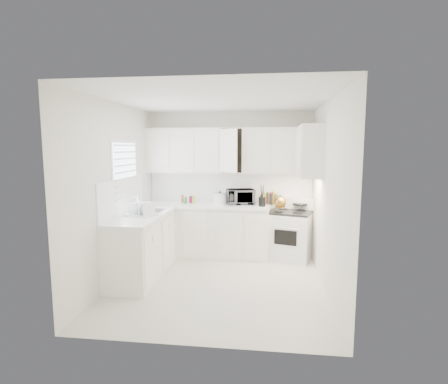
# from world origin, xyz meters

# --- Properties ---
(floor) EXTENTS (3.20, 3.20, 0.00)m
(floor) POSITION_xyz_m (0.00, 0.00, 0.00)
(floor) COLOR silver
(floor) RESTS_ON ground
(ceiling) EXTENTS (3.20, 3.20, 0.00)m
(ceiling) POSITION_xyz_m (0.00, 0.00, 2.60)
(ceiling) COLOR white
(ceiling) RESTS_ON ground
(wall_back) EXTENTS (3.00, 0.00, 3.00)m
(wall_back) POSITION_xyz_m (0.00, 1.60, 1.30)
(wall_back) COLOR white
(wall_back) RESTS_ON ground
(wall_front) EXTENTS (3.00, 0.00, 3.00)m
(wall_front) POSITION_xyz_m (0.00, -1.60, 1.30)
(wall_front) COLOR white
(wall_front) RESTS_ON ground
(wall_left) EXTENTS (0.00, 3.20, 3.20)m
(wall_left) POSITION_xyz_m (-1.50, 0.00, 1.30)
(wall_left) COLOR white
(wall_left) RESTS_ON ground
(wall_right) EXTENTS (0.00, 3.20, 3.20)m
(wall_right) POSITION_xyz_m (1.50, 0.00, 1.30)
(wall_right) COLOR white
(wall_right) RESTS_ON ground
(window_blinds) EXTENTS (0.06, 0.96, 1.06)m
(window_blinds) POSITION_xyz_m (-1.48, 0.35, 1.55)
(window_blinds) COLOR white
(window_blinds) RESTS_ON wall_left
(lower_cabinets_back) EXTENTS (2.22, 0.60, 0.90)m
(lower_cabinets_back) POSITION_xyz_m (-0.39, 1.30, 0.45)
(lower_cabinets_back) COLOR white
(lower_cabinets_back) RESTS_ON floor
(lower_cabinets_left) EXTENTS (0.60, 1.60, 0.90)m
(lower_cabinets_left) POSITION_xyz_m (-1.20, 0.20, 0.45)
(lower_cabinets_left) COLOR white
(lower_cabinets_left) RESTS_ON floor
(countertop_back) EXTENTS (2.24, 0.64, 0.05)m
(countertop_back) POSITION_xyz_m (-0.39, 1.29, 0.93)
(countertop_back) COLOR white
(countertop_back) RESTS_ON lower_cabinets_back
(countertop_left) EXTENTS (0.64, 1.62, 0.05)m
(countertop_left) POSITION_xyz_m (-1.19, 0.20, 0.93)
(countertop_left) COLOR white
(countertop_left) RESTS_ON lower_cabinets_left
(backsplash_back) EXTENTS (2.98, 0.02, 0.55)m
(backsplash_back) POSITION_xyz_m (0.00, 1.59, 1.23)
(backsplash_back) COLOR white
(backsplash_back) RESTS_ON wall_back
(backsplash_left) EXTENTS (0.02, 1.60, 0.55)m
(backsplash_left) POSITION_xyz_m (-1.49, 0.20, 1.23)
(backsplash_left) COLOR white
(backsplash_left) RESTS_ON wall_left
(upper_cabinets_back) EXTENTS (3.00, 0.33, 0.80)m
(upper_cabinets_back) POSITION_xyz_m (0.00, 1.44, 1.50)
(upper_cabinets_back) COLOR white
(upper_cabinets_back) RESTS_ON wall_back
(upper_cabinets_right) EXTENTS (0.33, 0.90, 0.80)m
(upper_cabinets_right) POSITION_xyz_m (1.33, 0.82, 1.50)
(upper_cabinets_right) COLOR white
(upper_cabinets_right) RESTS_ON wall_right
(sink) EXTENTS (0.42, 0.38, 0.30)m
(sink) POSITION_xyz_m (-1.19, 0.55, 1.07)
(sink) COLOR gray
(sink) RESTS_ON countertop_left
(stove) EXTENTS (0.85, 0.77, 1.09)m
(stove) POSITION_xyz_m (1.09, 1.27, 0.55)
(stove) COLOR white
(stove) RESTS_ON floor
(tea_kettle) EXTENTS (0.29, 0.26, 0.23)m
(tea_kettle) POSITION_xyz_m (0.91, 1.11, 1.06)
(tea_kettle) COLOR olive
(tea_kettle) RESTS_ON stove
(frying_pan) EXTENTS (0.27, 0.44, 0.04)m
(frying_pan) POSITION_xyz_m (1.27, 1.43, 0.96)
(frying_pan) COLOR black
(frying_pan) RESTS_ON stove
(microwave) EXTENTS (0.53, 0.39, 0.32)m
(microwave) POSITION_xyz_m (0.21, 1.38, 1.11)
(microwave) COLOR gray
(microwave) RESTS_ON countertop_back
(rice_cooker) EXTENTS (0.28, 0.28, 0.23)m
(rice_cooker) POSITION_xyz_m (-0.15, 1.32, 1.07)
(rice_cooker) COLOR white
(rice_cooker) RESTS_ON countertop_back
(paper_towel) EXTENTS (0.12, 0.12, 0.27)m
(paper_towel) POSITION_xyz_m (-0.03, 1.52, 1.08)
(paper_towel) COLOR white
(paper_towel) RESTS_ON countertop_back
(utensil_crock) EXTENTS (0.16, 0.16, 0.39)m
(utensil_crock) POSITION_xyz_m (0.60, 1.16, 1.14)
(utensil_crock) COLOR black
(utensil_crock) RESTS_ON countertop_back
(dish_rack) EXTENTS (0.49, 0.41, 0.23)m
(dish_rack) POSITION_xyz_m (-1.17, 0.12, 1.07)
(dish_rack) COLOR white
(dish_rack) RESTS_ON countertop_left
(spice_left_0) EXTENTS (0.06, 0.06, 0.13)m
(spice_left_0) POSITION_xyz_m (-0.85, 1.42, 1.02)
(spice_left_0) COLOR olive
(spice_left_0) RESTS_ON countertop_back
(spice_left_1) EXTENTS (0.06, 0.06, 0.13)m
(spice_left_1) POSITION_xyz_m (-0.78, 1.33, 1.02)
(spice_left_1) COLOR #236B39
(spice_left_1) RESTS_ON countertop_back
(spice_left_2) EXTENTS (0.06, 0.06, 0.13)m
(spice_left_2) POSITION_xyz_m (-0.70, 1.42, 1.02)
(spice_left_2) COLOR red
(spice_left_2) RESTS_ON countertop_back
(spice_left_3) EXTENTS (0.06, 0.06, 0.13)m
(spice_left_3) POSITION_xyz_m (-0.62, 1.33, 1.02)
(spice_left_3) COLOR #BBD030
(spice_left_3) RESTS_ON countertop_back
(sauce_right_0) EXTENTS (0.06, 0.06, 0.19)m
(sauce_right_0) POSITION_xyz_m (0.58, 1.46, 1.05)
(sauce_right_0) COLOR red
(sauce_right_0) RESTS_ON countertop_back
(sauce_right_1) EXTENTS (0.06, 0.06, 0.19)m
(sauce_right_1) POSITION_xyz_m (0.64, 1.40, 1.05)
(sauce_right_1) COLOR #BBD030
(sauce_right_1) RESTS_ON countertop_back
(sauce_right_2) EXTENTS (0.06, 0.06, 0.19)m
(sauce_right_2) POSITION_xyz_m (0.69, 1.46, 1.05)
(sauce_right_2) COLOR #593319
(sauce_right_2) RESTS_ON countertop_back
(sauce_right_3) EXTENTS (0.06, 0.06, 0.19)m
(sauce_right_3) POSITION_xyz_m (0.74, 1.40, 1.05)
(sauce_right_3) COLOR black
(sauce_right_3) RESTS_ON countertop_back
(sauce_right_4) EXTENTS (0.06, 0.06, 0.19)m
(sauce_right_4) POSITION_xyz_m (0.80, 1.46, 1.05)
(sauce_right_4) COLOR olive
(sauce_right_4) RESTS_ON countertop_back
(sauce_right_5) EXTENTS (0.06, 0.06, 0.19)m
(sauce_right_5) POSITION_xyz_m (0.85, 1.40, 1.05)
(sauce_right_5) COLOR #236B39
(sauce_right_5) RESTS_ON countertop_back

